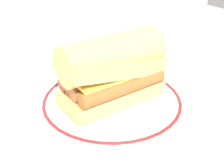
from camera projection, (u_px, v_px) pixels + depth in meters
ground_plane at (109, 109)px, 0.55m from camera, size 1.50×1.50×0.00m
plate at (112, 101)px, 0.56m from camera, size 0.28×0.28×0.01m
sausage_sandwich at (112, 69)px, 0.53m from camera, size 0.19×0.10×0.12m
drinking_glass at (178, 50)px, 0.69m from camera, size 0.07×0.07×0.10m
butter_knife at (120, 54)px, 0.77m from camera, size 0.11×0.13×0.01m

